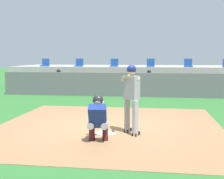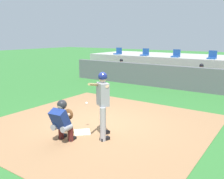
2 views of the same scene
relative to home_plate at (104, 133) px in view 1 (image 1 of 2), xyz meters
name	(u,v)px [view 1 (image 1 of 2)]	position (x,y,z in m)	size (l,w,h in m)	color
ground_plane	(109,127)	(0.00, 0.80, -0.02)	(80.00, 80.00, 0.00)	#2D6B2D
dirt_infield	(109,127)	(0.00, 0.80, -0.02)	(6.40, 6.40, 0.01)	#936B47
home_plate	(104,133)	(0.00, 0.00, 0.00)	(0.44, 0.44, 0.02)	white
batter_at_plate	(131,95)	(0.69, 0.06, 1.01)	(0.53, 0.91, 1.80)	#99999E
catcher_crouched	(98,116)	(-0.03, -0.71, 0.58)	(0.51, 1.41, 1.13)	gray
dugout_wall	(128,85)	(0.00, 7.30, 0.58)	(13.00, 0.30, 1.20)	#59595E
dugout_bench	(130,90)	(0.00, 8.30, 0.20)	(11.80, 0.44, 0.45)	olive
dugout_player_0	(58,81)	(-3.93, 8.14, 0.65)	(0.49, 0.70, 1.30)	#939399
dugout_player_1	(149,82)	(1.02, 8.14, 0.65)	(0.49, 0.70, 1.30)	#939399
stands_platform	(134,77)	(0.00, 11.70, 0.68)	(15.00, 4.40, 1.40)	#9E9E99
stadium_seat_0	(45,64)	(-5.42, 10.18, 1.51)	(0.46, 0.46, 0.48)	#1E478C
stadium_seat_1	(79,64)	(-3.25, 10.18, 1.51)	(0.46, 0.46, 0.48)	#1E478C
stadium_seat_2	(114,64)	(-1.08, 10.18, 1.51)	(0.46, 0.46, 0.48)	#1E478C
stadium_seat_3	(151,65)	(1.08, 10.18, 1.51)	(0.46, 0.46, 0.48)	#1E478C
stadium_seat_4	(188,65)	(3.25, 10.18, 1.51)	(0.46, 0.46, 0.48)	#1E478C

